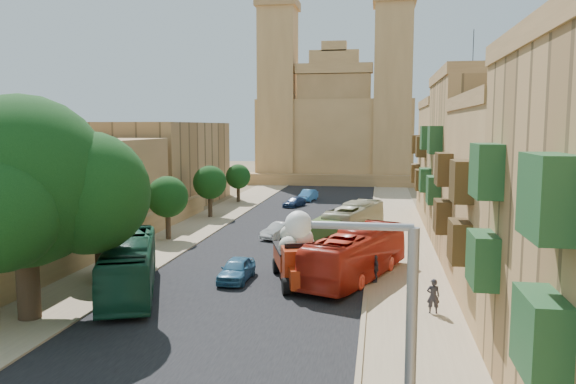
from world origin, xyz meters
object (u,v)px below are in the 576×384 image
(street_tree_a, at_px, (97,218))
(car_cream, at_px, (311,233))
(car_dkblue, at_px, (294,202))
(street_tree_d, at_px, (238,177))
(car_blue_a, at_px, (237,269))
(car_white_a, at_px, (279,231))
(car_white_b, at_px, (339,216))
(bus_green_north, at_px, (129,265))
(bus_red_east, at_px, (356,254))
(ficus_tree, at_px, (25,188))
(olive_pickup, at_px, (333,230))
(bus_cream_east, at_px, (355,220))
(pedestrian_c, at_px, (375,269))
(church, at_px, (336,127))
(red_truck, at_px, (298,256))
(car_blue_b, at_px, (308,195))
(pedestrian_a, at_px, (433,296))
(street_tree_c, at_px, (210,183))
(street_tree_b, at_px, (167,197))

(street_tree_a, height_order, car_cream, street_tree_a)
(car_dkblue, bearing_deg, street_tree_d, 178.60)
(car_blue_a, distance_m, car_white_a, 13.57)
(car_blue_a, height_order, car_white_b, car_blue_a)
(bus_green_north, distance_m, bus_red_east, 13.73)
(ficus_tree, distance_m, car_white_a, 24.28)
(olive_pickup, bearing_deg, street_tree_a, -137.71)
(bus_cream_east, relative_size, pedestrian_c, 6.03)
(church, distance_m, red_truck, 66.61)
(car_white_a, height_order, pedestrian_c, pedestrian_c)
(street_tree_d, height_order, bus_cream_east, street_tree_d)
(pedestrian_c, bearing_deg, car_dkblue, 177.87)
(church, xyz_separation_m, car_white_b, (3.69, -43.77, -8.86))
(bus_green_north, bearing_deg, olive_pickup, 34.94)
(ficus_tree, relative_size, olive_pickup, 1.99)
(car_blue_b, bearing_deg, car_white_a, -78.48)
(church, height_order, bus_cream_east, church)
(bus_cream_east, bearing_deg, pedestrian_a, 119.32)
(car_cream, xyz_separation_m, car_white_b, (1.62, 9.46, 0.02))
(ficus_tree, relative_size, car_dkblue, 2.89)
(car_white_a, bearing_deg, ficus_tree, -87.55)
(street_tree_d, height_order, car_dkblue, street_tree_d)
(church, xyz_separation_m, bus_red_east, (6.31, -64.66, -7.95))
(street_tree_c, height_order, car_white_a, street_tree_c)
(street_tree_a, height_order, car_dkblue, street_tree_a)
(car_dkblue, bearing_deg, red_truck, -60.28)
(olive_pickup, distance_m, car_cream, 2.08)
(ficus_tree, distance_m, bus_green_north, 7.64)
(red_truck, bearing_deg, pedestrian_a, -30.61)
(bus_red_east, relative_size, car_white_a, 2.81)
(car_blue_b, distance_m, pedestrian_c, 38.12)
(olive_pickup, xyz_separation_m, car_cream, (-1.93, 0.64, -0.42))
(pedestrian_c, bearing_deg, street_tree_a, -104.86)
(car_blue_a, height_order, pedestrian_a, pedestrian_a)
(church, xyz_separation_m, bus_cream_east, (5.59, -50.69, -8.08))
(church, height_order, car_dkblue, church)
(red_truck, bearing_deg, bus_green_north, -159.39)
(car_blue_a, height_order, car_white_a, car_blue_a)
(bus_red_east, bearing_deg, church, -64.01)
(street_tree_a, bearing_deg, ficus_tree, -85.72)
(car_blue_a, relative_size, car_dkblue, 1.09)
(red_truck, relative_size, pedestrian_c, 4.04)
(street_tree_c, bearing_deg, ficus_tree, -88.93)
(ficus_tree, distance_m, car_blue_b, 47.52)
(olive_pickup, distance_m, car_blue_b, 26.30)
(ficus_tree, distance_m, street_tree_c, 32.13)
(street_tree_d, relative_size, olive_pickup, 0.86)
(ficus_tree, height_order, street_tree_d, ficus_tree)
(red_truck, bearing_deg, street_tree_b, 138.25)
(bus_cream_east, bearing_deg, bus_red_east, 108.45)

